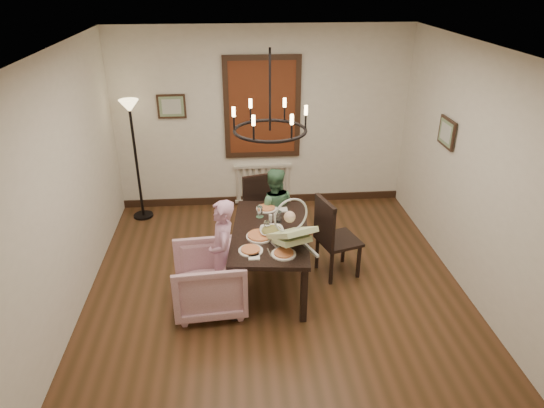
{
  "coord_description": "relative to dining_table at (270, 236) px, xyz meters",
  "views": [
    {
      "loc": [
        -0.46,
        -4.72,
        3.52
      ],
      "look_at": [
        -0.04,
        0.28,
        1.05
      ],
      "focal_mm": 32.0,
      "sensor_mm": 36.0,
      "label": 1
    }
  ],
  "objects": [
    {
      "name": "room_shell",
      "position": [
        0.06,
        0.14,
        0.75
      ],
      "size": [
        4.51,
        5.0,
        2.81
      ],
      "color": "#52311C",
      "rests_on": "ground"
    },
    {
      "name": "dining_table",
      "position": [
        0.0,
        0.0,
        0.0
      ],
      "size": [
        1.04,
        1.65,
        0.73
      ],
      "rotation": [
        0.0,
        0.0,
        -0.11
      ],
      "color": "black",
      "rests_on": "room_shell"
    },
    {
      "name": "chair_far",
      "position": [
        -0.04,
        1.05,
        -0.18
      ],
      "size": [
        0.51,
        0.51,
        0.93
      ],
      "primitive_type": null,
      "rotation": [
        0.0,
        0.0,
        0.28
      ],
      "color": "black",
      "rests_on": "room_shell"
    },
    {
      "name": "chair_right",
      "position": [
        0.86,
        0.14,
        -0.12
      ],
      "size": [
        0.59,
        0.59,
        1.07
      ],
      "primitive_type": null,
      "rotation": [
        0.0,
        0.0,
        1.87
      ],
      "color": "black",
      "rests_on": "room_shell"
    },
    {
      "name": "armchair",
      "position": [
        -0.73,
        -0.42,
        -0.28
      ],
      "size": [
        0.86,
        0.84,
        0.73
      ],
      "primitive_type": "imported",
      "rotation": [
        0.0,
        0.0,
        -1.5
      ],
      "color": "#E5AFC1",
      "rests_on": "room_shell"
    },
    {
      "name": "elderly_woman",
      "position": [
        -0.56,
        -0.36,
        -0.11
      ],
      "size": [
        0.28,
        0.41,
        1.08
      ],
      "primitive_type": "imported",
      "rotation": [
        0.0,
        0.0,
        -1.51
      ],
      "color": "#C88DAD",
      "rests_on": "room_shell"
    },
    {
      "name": "seated_man",
      "position": [
        0.11,
        0.77,
        -0.15
      ],
      "size": [
        0.49,
        0.39,
        0.99
      ],
      "primitive_type": "imported",
      "rotation": [
        0.0,
        0.0,
        3.12
      ],
      "color": "#4B7F59",
      "rests_on": "room_shell"
    },
    {
      "name": "baby_bouncer",
      "position": [
        0.2,
        -0.39,
        0.28
      ],
      "size": [
        0.61,
        0.71,
        0.39
      ],
      "primitive_type": null,
      "rotation": [
        0.0,
        0.0,
        0.37
      ],
      "color": "#C2D592",
      "rests_on": "dining_table"
    },
    {
      "name": "salad_bowl",
      "position": [
        0.01,
        -0.1,
        0.13
      ],
      "size": [
        0.34,
        0.34,
        0.08
      ],
      "primitive_type": "imported",
      "color": "white",
      "rests_on": "dining_table"
    },
    {
      "name": "pizza_platter",
      "position": [
        -0.13,
        -0.16,
        0.1
      ],
      "size": [
        0.32,
        0.32,
        0.04
      ],
      "primitive_type": "cylinder",
      "color": "tan",
      "rests_on": "dining_table"
    },
    {
      "name": "drinking_glass",
      "position": [
        -0.04,
        -0.05,
        0.16
      ],
      "size": [
        0.07,
        0.07,
        0.15
      ],
      "primitive_type": "cylinder",
      "color": "silver",
      "rests_on": "dining_table"
    },
    {
      "name": "window_blinds",
      "position": [
        0.06,
        2.23,
        0.95
      ],
      "size": [
        1.0,
        0.03,
        1.4
      ],
      "primitive_type": "cube",
      "color": "#612413",
      "rests_on": "room_shell"
    },
    {
      "name": "radiator",
      "position": [
        0.06,
        2.25,
        -0.3
      ],
      "size": [
        0.92,
        0.12,
        0.62
      ],
      "primitive_type": null,
      "color": "silver",
      "rests_on": "room_shell"
    },
    {
      "name": "picture_back",
      "position": [
        -1.29,
        2.24,
        1.0
      ],
      "size": [
        0.42,
        0.03,
        0.36
      ],
      "primitive_type": "cube",
      "color": "black",
      "rests_on": "room_shell"
    },
    {
      "name": "picture_right",
      "position": [
        2.27,
        0.67,
        1.0
      ],
      "size": [
        0.03,
        0.42,
        0.36
      ],
      "primitive_type": "cube",
      "rotation": [
        0.0,
        0.0,
        1.57
      ],
      "color": "black",
      "rests_on": "room_shell"
    },
    {
      "name": "floor_lamp",
      "position": [
        -1.84,
        1.92,
        0.25
      ],
      "size": [
        0.3,
        0.3,
        1.8
      ],
      "primitive_type": null,
      "color": "black",
      "rests_on": "room_shell"
    },
    {
      "name": "chandelier",
      "position": [
        0.0,
        -0.0,
        1.3
      ],
      "size": [
        0.8,
        0.8,
        0.04
      ],
      "primitive_type": "torus",
      "color": "black",
      "rests_on": "room_shell"
    }
  ]
}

